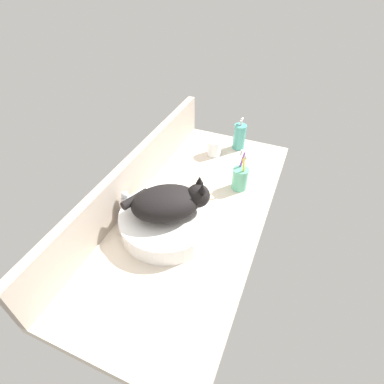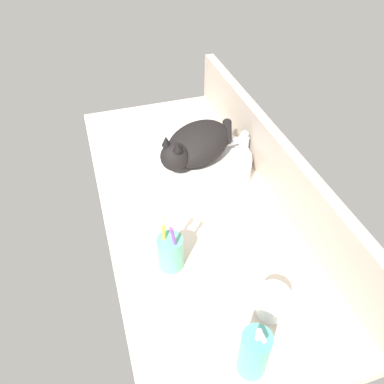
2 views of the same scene
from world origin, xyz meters
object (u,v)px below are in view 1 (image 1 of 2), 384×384
at_px(sink_basin, 167,221).
at_px(water_glass, 214,148).
at_px(faucet, 129,205).
at_px(toothbrush_cup, 240,178).
at_px(soap_dispenser, 239,137).
at_px(cat, 169,202).

height_order(sink_basin, water_glass, water_glass).
bearing_deg(faucet, toothbrush_cup, -44.40).
bearing_deg(water_glass, faucet, 164.96).
xyz_separation_m(faucet, water_glass, (0.56, -0.15, -0.04)).
relative_size(sink_basin, faucet, 2.64).
relative_size(soap_dispenser, toothbrush_cup, 0.89).
distance_m(sink_basin, soap_dispenser, 0.66).
bearing_deg(water_glass, soap_dispenser, -42.83).
xyz_separation_m(faucet, soap_dispenser, (0.67, -0.25, -0.01)).
xyz_separation_m(sink_basin, cat, (0.01, -0.01, 0.10)).
relative_size(sink_basin, soap_dispenser, 2.16).
height_order(sink_basin, toothbrush_cup, toothbrush_cup).
xyz_separation_m(faucet, toothbrush_cup, (0.35, -0.34, -0.02)).
height_order(cat, faucet, cat).
relative_size(faucet, soap_dispenser, 0.82).
bearing_deg(faucet, cat, -83.65).
height_order(toothbrush_cup, water_glass, toothbrush_cup).
height_order(cat, soap_dispenser, cat).
bearing_deg(cat, sink_basin, 127.41).
distance_m(sink_basin, toothbrush_cup, 0.39).
bearing_deg(toothbrush_cup, faucet, 135.60).
relative_size(faucet, toothbrush_cup, 0.73).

